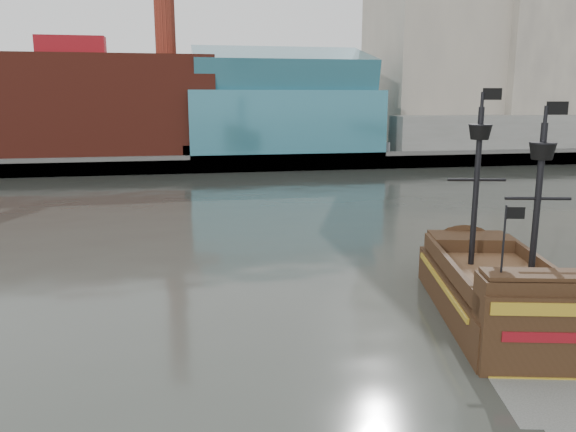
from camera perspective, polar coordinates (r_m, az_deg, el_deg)
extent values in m
plane|color=#282B26|center=(24.25, 5.69, -14.77)|extent=(400.00, 400.00, 0.00)
cube|color=slate|center=(113.34, -7.64, 6.82)|extent=(220.00, 60.00, 2.00)
cube|color=#4C4C49|center=(84.02, -6.47, 5.30)|extent=(220.00, 1.00, 2.60)
cube|color=maroon|center=(94.05, -20.77, 10.33)|extent=(42.00, 18.00, 15.00)
cube|color=#306F81|center=(92.27, -0.64, 9.52)|extent=(30.00, 16.00, 10.00)
cube|color=#A69A89|center=(111.77, 14.55, 18.82)|extent=(20.00, 22.00, 46.00)
cube|color=#A79E8C|center=(116.61, 23.67, 15.94)|extent=(18.00, 18.00, 38.00)
cube|color=#A69A89|center=(131.63, 15.47, 18.99)|extent=(24.00, 20.00, 52.00)
cube|color=slate|center=(102.51, 21.41, 7.83)|extent=(40.00, 6.00, 6.00)
cube|color=#306F81|center=(92.28, -0.65, 14.48)|extent=(28.00, 14.94, 8.78)
cube|color=black|center=(30.52, 20.18, -8.45)|extent=(7.94, 13.37, 2.71)
cube|color=#4F301D|center=(30.04, 20.39, -5.74)|extent=(7.14, 12.03, 0.31)
cube|color=black|center=(34.55, 17.92, -2.68)|extent=(4.89, 3.45, 1.04)
cube|color=black|center=(24.98, 24.30, -7.73)|extent=(5.20, 2.76, 1.88)
cube|color=black|center=(24.75, 24.79, -12.11)|extent=(5.03, 1.42, 4.17)
cube|color=#A5841F|center=(24.02, 25.27, -8.59)|extent=(4.59, 1.15, 0.52)
cube|color=maroon|center=(24.42, 25.03, -11.12)|extent=(3.57, 0.92, 0.42)
cylinder|color=black|center=(30.32, 18.57, 2.75)|extent=(0.35, 0.35, 8.13)
cylinder|color=black|center=(27.74, 23.98, 0.87)|extent=(0.35, 0.35, 7.51)
cone|color=black|center=(30.03, 18.93, 8.05)|extent=(1.38, 1.38, 0.73)
cone|color=black|center=(27.41, 24.42, 6.01)|extent=(1.38, 1.38, 0.73)
cube|color=black|center=(30.12, 20.04, 11.57)|extent=(0.92, 0.25, 0.57)
cube|color=black|center=(27.50, 25.68, 9.85)|extent=(0.92, 0.25, 0.57)
cube|color=gray|center=(23.83, 26.16, -16.50)|extent=(5.17, 4.67, 0.02)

